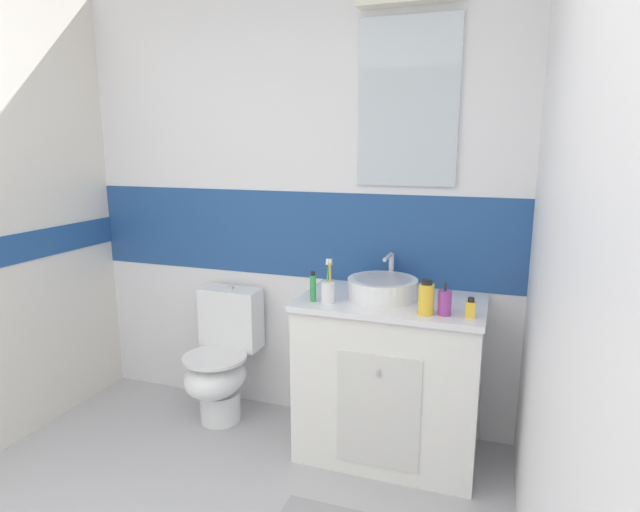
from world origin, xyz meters
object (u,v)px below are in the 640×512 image
at_px(perfume_flask_small, 471,308).
at_px(toothpaste_tube_upright, 313,287).
at_px(mouthwash_bottle, 426,298).
at_px(toothbrush_cup, 328,291).
at_px(sink_basin, 383,287).
at_px(soap_dispenser, 445,302).
at_px(toilet, 222,360).

height_order(perfume_flask_small, toothpaste_tube_upright, toothpaste_tube_upright).
bearing_deg(mouthwash_bottle, toothbrush_cup, 177.28).
bearing_deg(toothpaste_tube_upright, sink_basin, 30.56).
xyz_separation_m(sink_basin, soap_dispenser, (0.33, -0.19, 0.01)).
bearing_deg(soap_dispenser, toilet, 171.08).
bearing_deg(mouthwash_bottle, toilet, 169.71).
height_order(sink_basin, toilet, sink_basin).
distance_m(sink_basin, perfume_flask_small, 0.48).
height_order(sink_basin, toothbrush_cup, toothbrush_cup).
height_order(toilet, mouthwash_bottle, mouthwash_bottle).
relative_size(toilet, soap_dispenser, 5.01).
height_order(toothbrush_cup, mouthwash_bottle, toothbrush_cup).
bearing_deg(soap_dispenser, sink_basin, 150.40).
relative_size(perfume_flask_small, mouthwash_bottle, 0.57).
bearing_deg(perfume_flask_small, mouthwash_bottle, -174.77).
distance_m(toothbrush_cup, perfume_flask_small, 0.68).
bearing_deg(toilet, mouthwash_bottle, -10.29).
bearing_deg(perfume_flask_small, toilet, 171.84).
bearing_deg(perfume_flask_small, toothbrush_cup, 179.58).
height_order(perfume_flask_small, mouthwash_bottle, mouthwash_bottle).
bearing_deg(perfume_flask_small, soap_dispenser, -179.49).
xyz_separation_m(mouthwash_bottle, toothpaste_tube_upright, (-0.56, 0.02, -0.01)).
bearing_deg(soap_dispenser, toothbrush_cup, 179.40).
relative_size(toilet, toothpaste_tube_upright, 5.15).
bearing_deg(toilet, toothbrush_cup, -15.13).
bearing_deg(sink_basin, perfume_flask_small, -22.72).
distance_m(toilet, perfume_flask_small, 1.51).
xyz_separation_m(toothbrush_cup, perfume_flask_small, (0.68, -0.00, -0.02)).
distance_m(toilet, soap_dispenser, 1.41).
bearing_deg(soap_dispenser, mouthwash_bottle, -168.25).
xyz_separation_m(toilet, toothpaste_tube_upright, (0.65, -0.20, 0.56)).
bearing_deg(toothbrush_cup, mouthwash_bottle, -2.72).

